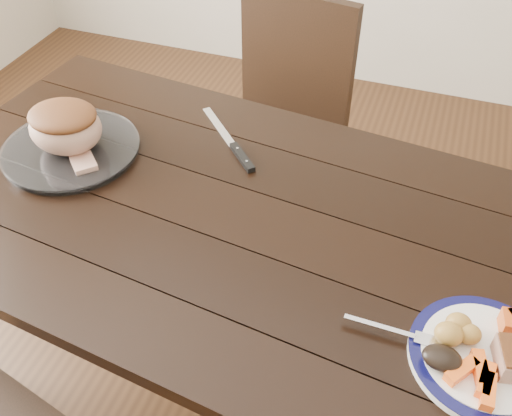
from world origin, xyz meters
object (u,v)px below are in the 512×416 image
(roast_joint, at_px, (66,128))
(carving_knife, at_px, (236,149))
(fork, at_px, (398,332))
(dining_table, at_px, (228,238))
(chair_far, at_px, (280,117))
(serving_platter, at_px, (72,150))
(dinner_plate, at_px, (484,358))

(roast_joint, xyz_separation_m, carving_knife, (0.40, 0.15, -0.07))
(fork, distance_m, roast_joint, 0.94)
(dining_table, distance_m, fork, 0.50)
(dining_table, distance_m, carving_knife, 0.25)
(fork, distance_m, carving_knife, 0.66)
(chair_far, xyz_separation_m, fork, (0.53, -0.96, 0.25))
(serving_platter, bearing_deg, roast_joint, 0.00)
(chair_far, height_order, carving_knife, chair_far)
(dinner_plate, height_order, carving_knife, dinner_plate)
(dinner_plate, distance_m, fork, 0.16)
(fork, bearing_deg, roast_joint, 162.73)
(dining_table, relative_size, serving_platter, 4.91)
(serving_platter, distance_m, roast_joint, 0.07)
(chair_far, bearing_deg, roast_joint, 72.00)
(dining_table, bearing_deg, serving_platter, 171.36)
(dining_table, height_order, dinner_plate, dinner_plate)
(serving_platter, height_order, roast_joint, roast_joint)
(chair_far, height_order, roast_joint, chair_far)
(dining_table, height_order, roast_joint, roast_joint)
(dining_table, xyz_separation_m, dinner_plate, (0.59, -0.22, 0.10))
(fork, xyz_separation_m, carving_knife, (-0.49, 0.44, -0.01))
(dinner_plate, bearing_deg, serving_platter, 164.75)
(serving_platter, distance_m, fork, 0.94)
(dinner_plate, xyz_separation_m, carving_knife, (-0.65, 0.44, -0.00))
(carving_knife, bearing_deg, dining_table, -28.76)
(carving_knife, bearing_deg, serving_platter, -113.53)
(chair_far, height_order, dinner_plate, chair_far)
(carving_knife, bearing_deg, dinner_plate, 11.78)
(dining_table, xyz_separation_m, serving_platter, (-0.46, 0.07, 0.10))
(serving_platter, bearing_deg, dinner_plate, -15.25)
(chair_far, relative_size, roast_joint, 4.96)
(chair_far, bearing_deg, serving_platter, 72.00)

